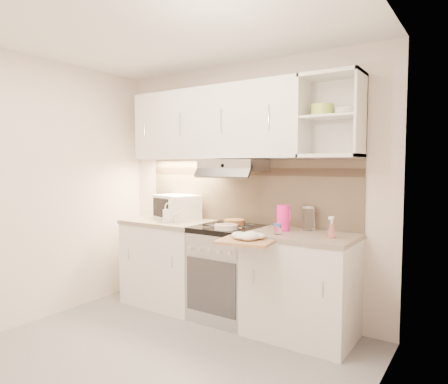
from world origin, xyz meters
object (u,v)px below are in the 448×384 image
(pink_pitcher, at_px, (284,218))
(glass_jar, at_px, (308,218))
(spray_bottle, at_px, (332,229))
(cutting_board, at_px, (247,241))
(electric_range, at_px, (228,272))
(plate_stack, at_px, (226,227))
(microwave, at_px, (177,207))
(watering_can, at_px, (169,215))

(pink_pitcher, distance_m, glass_jar, 0.23)
(spray_bottle, xyz_separation_m, cutting_board, (-0.58, -0.35, -0.10))
(electric_range, distance_m, spray_bottle, 1.16)
(plate_stack, distance_m, pink_pitcher, 0.53)
(pink_pitcher, distance_m, cutting_board, 0.49)
(electric_range, bearing_deg, pink_pitcher, 5.05)
(plate_stack, bearing_deg, glass_jar, 28.45)
(electric_range, relative_size, microwave, 1.67)
(spray_bottle, bearing_deg, pink_pitcher, 165.38)
(microwave, relative_size, spray_bottle, 2.87)
(microwave, xyz_separation_m, pink_pitcher, (1.30, -0.07, -0.01))
(glass_jar, bearing_deg, electric_range, -164.69)
(watering_can, height_order, plate_stack, watering_can)
(pink_pitcher, relative_size, glass_jar, 1.05)
(plate_stack, relative_size, glass_jar, 0.97)
(spray_bottle, bearing_deg, watering_can, -179.99)
(microwave, distance_m, pink_pitcher, 1.30)
(pink_pitcher, bearing_deg, microwave, 165.10)
(electric_range, distance_m, microwave, 0.95)
(watering_can, xyz_separation_m, plate_stack, (0.73, -0.05, -0.05))
(glass_jar, bearing_deg, plate_stack, -151.55)
(pink_pitcher, height_order, spray_bottle, pink_pitcher)
(electric_range, relative_size, glass_jar, 4.06)
(watering_can, relative_size, glass_jar, 1.06)
(watering_can, distance_m, glass_jar, 1.42)
(spray_bottle, bearing_deg, microwave, 172.66)
(electric_range, xyz_separation_m, cutting_board, (0.45, -0.41, 0.42))
(pink_pitcher, height_order, cutting_board, pink_pitcher)
(glass_jar, bearing_deg, microwave, -176.74)
(watering_can, relative_size, pink_pitcher, 1.01)
(microwave, bearing_deg, pink_pitcher, 13.71)
(pink_pitcher, xyz_separation_m, cutting_board, (-0.11, -0.46, -0.14))
(spray_bottle, relative_size, cutting_board, 0.43)
(watering_can, distance_m, pink_pitcher, 1.22)
(pink_pitcher, xyz_separation_m, glass_jar, (0.17, 0.15, -0.00))
(microwave, relative_size, glass_jar, 2.44)
(electric_range, xyz_separation_m, glass_jar, (0.73, 0.20, 0.56))
(microwave, height_order, glass_jar, microwave)
(electric_range, xyz_separation_m, plate_stack, (0.08, -0.15, 0.47))
(spray_bottle, height_order, cutting_board, spray_bottle)
(cutting_board, bearing_deg, spray_bottle, 22.16)
(electric_range, distance_m, pink_pitcher, 0.79)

